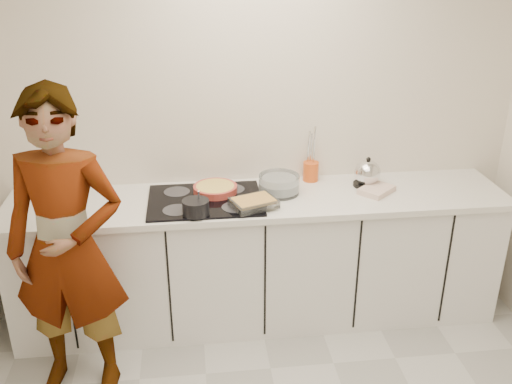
{
  "coord_description": "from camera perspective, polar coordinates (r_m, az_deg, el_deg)",
  "views": [
    {
      "loc": [
        -0.42,
        -2.05,
        2.42
      ],
      "look_at": [
        -0.05,
        1.05,
        1.05
      ],
      "focal_mm": 40.0,
      "sensor_mm": 36.0,
      "label": 1
    }
  ],
  "objects": [
    {
      "name": "wall_back",
      "position": [
        3.84,
        -0.24,
        6.75
      ],
      "size": [
        3.6,
        0.0,
        2.6
      ],
      "primitive_type": "cube",
      "color": "silver",
      "rests_on": "ground"
    },
    {
      "name": "base_cabinets",
      "position": [
        3.9,
        0.33,
        -6.9
      ],
      "size": [
        3.2,
        0.58,
        0.87
      ],
      "primitive_type": "cube",
      "color": "white",
      "rests_on": "floor"
    },
    {
      "name": "countertop",
      "position": [
        3.69,
        0.35,
        -0.81
      ],
      "size": [
        3.24,
        0.64,
        0.04
      ],
      "primitive_type": "cube",
      "color": "white",
      "rests_on": "base_cabinets"
    },
    {
      "name": "hob",
      "position": [
        3.63,
        -5.1,
        -0.82
      ],
      "size": [
        0.72,
        0.54,
        0.01
      ],
      "primitive_type": "cube",
      "color": "black",
      "rests_on": "countertop"
    },
    {
      "name": "tart_dish",
      "position": [
        3.72,
        -4.1,
        0.34
      ],
      "size": [
        0.35,
        0.35,
        0.05
      ],
      "color": "#B63D32",
      "rests_on": "hob"
    },
    {
      "name": "saucepan",
      "position": [
        3.42,
        -6.04,
        -1.52
      ],
      "size": [
        0.19,
        0.19,
        0.15
      ],
      "color": "black",
      "rests_on": "hob"
    },
    {
      "name": "baking_dish",
      "position": [
        3.5,
        -0.23,
        -1.05
      ],
      "size": [
        0.32,
        0.27,
        0.05
      ],
      "color": "silver",
      "rests_on": "hob"
    },
    {
      "name": "mixing_bowl",
      "position": [
        3.72,
        2.32,
        0.71
      ],
      "size": [
        0.31,
        0.31,
        0.12
      ],
      "color": "silver",
      "rests_on": "countertop"
    },
    {
      "name": "tea_towel",
      "position": [
        3.82,
        11.96,
        0.2
      ],
      "size": [
        0.28,
        0.27,
        0.04
      ],
      "primitive_type": "cube",
      "rotation": [
        0.0,
        0.0,
        0.72
      ],
      "color": "white",
      "rests_on": "countertop"
    },
    {
      "name": "kettle",
      "position": [
        3.89,
        11.07,
        1.79
      ],
      "size": [
        0.19,
        0.19,
        0.21
      ],
      "color": "black",
      "rests_on": "countertop"
    },
    {
      "name": "utensil_crock",
      "position": [
        3.94,
        5.5,
        2.07
      ],
      "size": [
        0.13,
        0.13,
        0.13
      ],
      "primitive_type": "cylinder",
      "rotation": [
        0.0,
        0.0,
        -0.23
      ],
      "color": "#DD5418",
      "rests_on": "countertop"
    },
    {
      "name": "cook",
      "position": [
        3.26,
        -18.35,
        -5.41
      ],
      "size": [
        0.71,
        0.53,
        1.8
      ],
      "primitive_type": "imported",
      "rotation": [
        0.0,
        0.0,
        -0.16
      ],
      "color": "white",
      "rests_on": "floor"
    }
  ]
}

